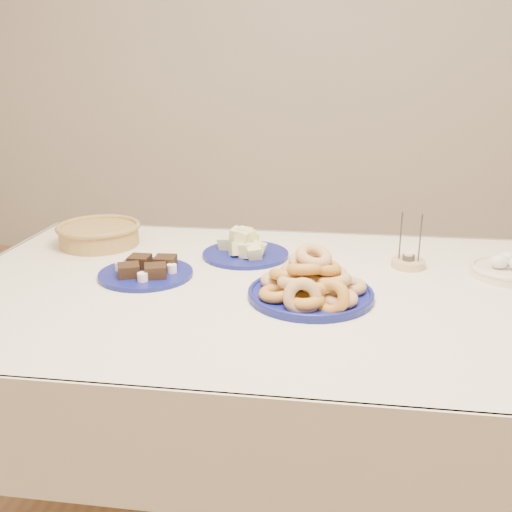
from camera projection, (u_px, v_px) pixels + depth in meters
name	position (u px, v px, depth m)	size (l,w,h in m)	color
ground	(258.00, 508.00, 1.79)	(5.00, 5.00, 0.00)	#976B47
dining_table	(259.00, 321.00, 1.59)	(1.71, 1.11, 0.75)	brown
donut_platter	(311.00, 285.00, 1.45)	(0.33, 0.33, 0.15)	navy
melon_plate	(245.00, 249.00, 1.78)	(0.28, 0.28, 0.09)	navy
brownie_plate	(146.00, 271.00, 1.62)	(0.32, 0.32, 0.05)	navy
wicker_basket	(99.00, 234.00, 1.90)	(0.37, 0.37, 0.07)	olive
candle_holder	(408.00, 262.00, 1.69)	(0.12, 0.12, 0.16)	tan
egg_bowl	(507.00, 269.00, 1.61)	(0.21, 0.21, 0.07)	silver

